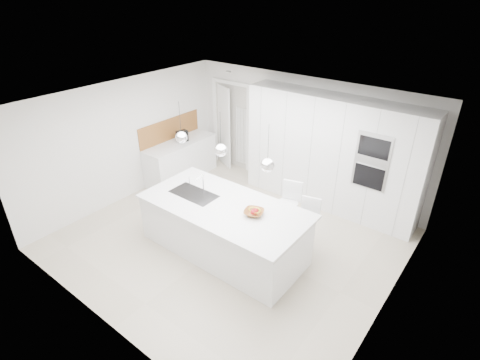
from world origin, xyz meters
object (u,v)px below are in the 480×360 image
Objects in this scene: island_base at (223,230)px; fruit_bowl at (254,213)px; bar_stool_right at (305,227)px; espresso_machine at (182,136)px; bar_stool_left at (287,212)px.

island_base is 8.94× the size of fruit_bowl.
bar_stool_right reaches higher than island_base.
bar_stool_right reaches higher than fruit_bowl.
fruit_bowl is (0.56, 0.11, 0.51)m from island_base.
fruit_bowl is 1.23× the size of espresso_machine.
bar_stool_right is at bearing 50.65° from fruit_bowl.
bar_stool_right is (1.13, 0.81, 0.08)m from island_base.
espresso_machine is 0.23× the size of bar_stool_left.
espresso_machine is at bearing 153.35° from bar_stool_right.
bar_stool_left is (0.10, 0.87, -0.39)m from fruit_bowl.
espresso_machine is at bearing 154.77° from bar_stool_left.
bar_stool_left is (0.66, 0.98, 0.12)m from island_base.
island_base is 1.19m from bar_stool_left.
island_base is 1.39m from bar_stool_right.
bar_stool_left reaches higher than bar_stool_right.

